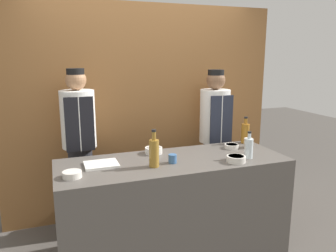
{
  "coord_description": "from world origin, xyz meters",
  "views": [
    {
      "loc": [
        -0.99,
        -2.62,
        1.84
      ],
      "look_at": [
        0.0,
        0.15,
        1.2
      ],
      "focal_mm": 35.0,
      "sensor_mm": 36.0,
      "label": 1
    }
  ],
  "objects": [
    {
      "name": "sauce_bowl_purple",
      "position": [
        -0.11,
        0.25,
        0.96
      ],
      "size": [
        0.17,
        0.17,
        0.06
      ],
      "color": "silver",
      "rests_on": "counter"
    },
    {
      "name": "sauce_bowl_green",
      "position": [
        0.49,
        -0.24,
        0.95
      ],
      "size": [
        0.17,
        0.17,
        0.06
      ],
      "color": "silver",
      "rests_on": "counter"
    },
    {
      "name": "bottle_amber",
      "position": [
        0.92,
        0.29,
        1.03
      ],
      "size": [
        0.09,
        0.09,
        0.28
      ],
      "color": "#9E661E",
      "rests_on": "counter"
    },
    {
      "name": "sauce_bowl_orange",
      "position": [
        -0.88,
        -0.14,
        0.95
      ],
      "size": [
        0.15,
        0.15,
        0.05
      ],
      "color": "silver",
      "rests_on": "counter"
    },
    {
      "name": "bottle_clear",
      "position": [
        0.66,
        -0.18,
        1.02
      ],
      "size": [
        0.08,
        0.08,
        0.25
      ],
      "color": "silver",
      "rests_on": "counter"
    },
    {
      "name": "cup_cream",
      "position": [
        0.85,
        0.12,
        0.97
      ],
      "size": [
        0.09,
        0.09,
        0.1
      ],
      "color": "silver",
      "rests_on": "counter"
    },
    {
      "name": "ground_plane",
      "position": [
        0.0,
        0.0,
        0.0
      ],
      "size": [
        14.0,
        14.0,
        0.0
      ],
      "primitive_type": "plane",
      "color": "#4C4742"
    },
    {
      "name": "bottle_vinegar",
      "position": [
        -0.22,
        -0.12,
        1.05
      ],
      "size": [
        0.08,
        0.08,
        0.32
      ],
      "color": "olive",
      "rests_on": "counter"
    },
    {
      "name": "cup_blue",
      "position": [
        -0.04,
        -0.08,
        0.96
      ],
      "size": [
        0.07,
        0.07,
        0.08
      ],
      "color": "#386093",
      "rests_on": "counter"
    },
    {
      "name": "sauce_bowl_white",
      "position": [
        0.68,
        0.16,
        0.95
      ],
      "size": [
        0.14,
        0.14,
        0.04
      ],
      "color": "silver",
      "rests_on": "counter"
    },
    {
      "name": "counter",
      "position": [
        0.0,
        0.0,
        0.46
      ],
      "size": [
        2.05,
        0.75,
        0.92
      ],
      "color": "#514C47",
      "rests_on": "ground_plane"
    },
    {
      "name": "cutting_board",
      "position": [
        -0.63,
        0.07,
        0.93
      ],
      "size": [
        0.28,
        0.23,
        0.02
      ],
      "color": "white",
      "rests_on": "counter"
    },
    {
      "name": "cabinet_wall",
      "position": [
        0.0,
        1.03,
        1.2
      ],
      "size": [
        3.16,
        0.18,
        2.4
      ],
      "color": "brown",
      "rests_on": "ground_plane"
    },
    {
      "name": "chef_right",
      "position": [
        0.76,
        0.67,
        0.92
      ],
      "size": [
        0.34,
        0.34,
        1.68
      ],
      "color": "#28282D",
      "rests_on": "ground_plane"
    },
    {
      "name": "chef_left",
      "position": [
        -0.76,
        0.67,
        0.94
      ],
      "size": [
        0.34,
        0.34,
        1.72
      ],
      "color": "#28282D",
      "rests_on": "ground_plane"
    }
  ]
}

